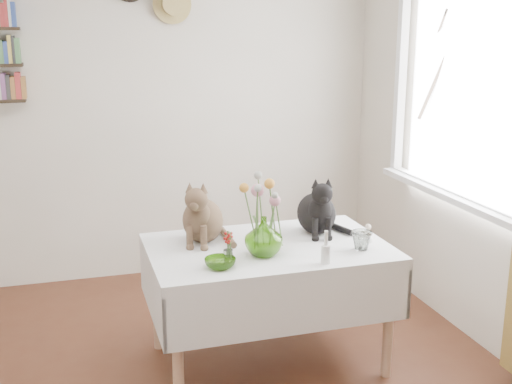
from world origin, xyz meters
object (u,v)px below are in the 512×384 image
object	(u,v)px
tabby_cat	(203,209)
flower_vase	(264,236)
black_cat	(317,203)
dining_table	(268,275)

from	to	relation	value
tabby_cat	flower_vase	distance (m)	0.43
black_cat	flower_vase	world-z (taller)	black_cat
dining_table	black_cat	size ratio (longest dim) A/B	3.67
flower_vase	black_cat	bearing A→B (deg)	35.03
dining_table	tabby_cat	size ratio (longest dim) A/B	3.54
tabby_cat	black_cat	xyz separation A→B (m)	(0.67, -0.04, -0.01)
tabby_cat	flower_vase	world-z (taller)	tabby_cat
black_cat	flower_vase	xyz separation A→B (m)	(-0.41, -0.29, -0.08)
dining_table	tabby_cat	world-z (taller)	tabby_cat
black_cat	flower_vase	bearing A→B (deg)	-136.18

